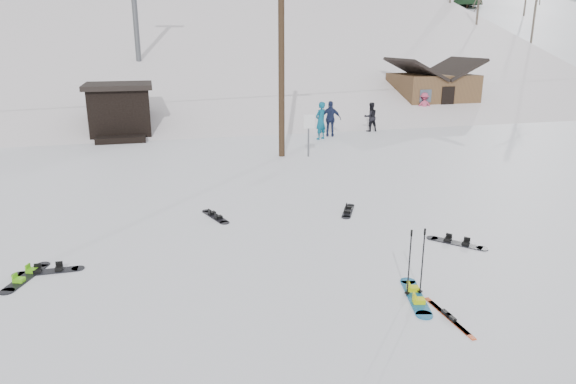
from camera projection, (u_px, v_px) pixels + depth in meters
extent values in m
plane|color=white|center=(365.00, 328.00, 9.16)|extent=(200.00, 200.00, 0.00)
cube|color=white|center=(185.00, 182.00, 63.53)|extent=(60.00, 85.24, 65.97)
cube|color=white|center=(479.00, 164.00, 67.95)|extent=(45.66, 93.98, 54.59)
cylinder|color=#3A2819|center=(281.00, 50.00, 21.33)|extent=(0.26, 0.26, 9.00)
cylinder|color=#595B60|center=(308.00, 136.00, 22.26)|extent=(0.07, 0.07, 1.80)
cube|color=white|center=(309.00, 121.00, 22.04)|extent=(0.50, 0.04, 0.60)
cube|color=black|center=(121.00, 112.00, 27.02)|extent=(3.00, 3.00, 2.50)
cube|color=black|center=(118.00, 86.00, 26.63)|extent=(3.40, 3.40, 0.25)
cube|color=black|center=(121.00, 139.00, 25.67)|extent=(2.40, 1.20, 0.30)
cylinder|color=#595B60|center=(134.00, 3.00, 33.89)|extent=(0.36, 0.36, 8.00)
cube|color=brown|center=(432.00, 95.00, 34.69)|extent=(5.00, 4.00, 2.70)
cube|color=black|center=(415.00, 69.00, 33.87)|extent=(2.69, 4.40, 1.43)
cube|color=black|center=(452.00, 68.00, 34.53)|extent=(2.69, 4.40, 1.43)
cube|color=black|center=(447.00, 102.00, 32.89)|extent=(0.90, 0.06, 1.90)
cube|color=#18689D|center=(416.00, 297.00, 10.22)|extent=(0.67, 1.43, 0.03)
cylinder|color=#18689D|center=(408.00, 281.00, 10.88)|extent=(0.32, 0.32, 0.03)
cylinder|color=#18689D|center=(424.00, 315.00, 9.55)|extent=(0.32, 0.32, 0.03)
cube|color=#C8D50B|center=(413.00, 289.00, 10.44)|extent=(0.26, 0.22, 0.09)
cube|color=#C8D50B|center=(419.00, 301.00, 9.96)|extent=(0.26, 0.22, 0.09)
cube|color=#B33912|center=(451.00, 319.00, 9.42)|extent=(0.14, 1.40, 0.02)
cube|color=black|center=(451.00, 317.00, 9.41)|extent=(0.08, 0.26, 0.06)
cube|color=#B33912|center=(446.00, 315.00, 9.55)|extent=(0.14, 1.40, 0.02)
cube|color=black|center=(447.00, 313.00, 9.54)|extent=(0.08, 0.26, 0.06)
cylinder|color=black|center=(409.00, 265.00, 10.10)|extent=(0.03, 0.03, 1.38)
cylinder|color=black|center=(407.00, 293.00, 10.27)|extent=(0.10, 0.10, 0.01)
cylinder|color=black|center=(412.00, 233.00, 9.91)|extent=(0.04, 0.04, 0.13)
cylinder|color=black|center=(422.00, 263.00, 10.17)|extent=(0.03, 0.03, 1.38)
cylinder|color=black|center=(420.00, 291.00, 10.34)|extent=(0.10, 0.10, 0.01)
cylinder|color=black|center=(425.00, 232.00, 9.98)|extent=(0.04, 0.04, 0.13)
cube|color=black|center=(49.00, 272.00, 11.35)|extent=(1.22, 0.28, 0.03)
cylinder|color=black|center=(78.00, 268.00, 11.50)|extent=(0.28, 0.28, 0.03)
cylinder|color=black|center=(18.00, 275.00, 11.20)|extent=(0.28, 0.28, 0.03)
cube|color=black|center=(59.00, 268.00, 11.39)|extent=(0.15, 0.20, 0.08)
cube|color=black|center=(37.00, 270.00, 11.28)|extent=(0.15, 0.20, 0.08)
cube|color=black|center=(215.00, 217.00, 14.85)|extent=(0.64, 1.23, 0.02)
cylinder|color=black|center=(207.00, 211.00, 15.33)|extent=(0.28, 0.28, 0.02)
cylinder|color=black|center=(225.00, 223.00, 14.37)|extent=(0.28, 0.28, 0.02)
cube|color=black|center=(212.00, 213.00, 15.01)|extent=(0.23, 0.20, 0.08)
cube|color=black|center=(219.00, 217.00, 14.66)|extent=(0.23, 0.20, 0.08)
cube|color=black|center=(26.00, 277.00, 11.07)|extent=(0.75, 1.32, 0.03)
cylinder|color=black|center=(43.00, 265.00, 11.69)|extent=(0.30, 0.30, 0.03)
cylinder|color=black|center=(7.00, 291.00, 10.45)|extent=(0.30, 0.30, 0.03)
cube|color=#63C817|center=(32.00, 270.00, 11.28)|extent=(0.26, 0.23, 0.09)
cube|color=#63C817|center=(19.00, 280.00, 10.83)|extent=(0.26, 0.23, 0.09)
cube|color=black|center=(457.00, 243.00, 12.92)|extent=(1.04, 1.14, 0.03)
cylinder|color=black|center=(482.00, 249.00, 12.58)|extent=(0.29, 0.29, 0.03)
cylinder|color=black|center=(432.00, 238.00, 13.26)|extent=(0.29, 0.29, 0.03)
cube|color=black|center=(466.00, 243.00, 12.78)|extent=(0.26, 0.25, 0.08)
cube|color=black|center=(448.00, 239.00, 13.03)|extent=(0.26, 0.25, 0.08)
cube|color=black|center=(348.00, 211.00, 15.34)|extent=(0.76, 1.15, 0.02)
cylinder|color=black|center=(350.00, 205.00, 15.87)|extent=(0.26, 0.26, 0.02)
cylinder|color=black|center=(346.00, 217.00, 14.80)|extent=(0.26, 0.26, 0.02)
cube|color=black|center=(349.00, 207.00, 15.52)|extent=(0.23, 0.21, 0.08)
cube|color=black|center=(347.00, 212.00, 15.13)|extent=(0.23, 0.21, 0.08)
imported|color=#0B5470|center=(321.00, 121.00, 26.14)|extent=(0.83, 0.76, 1.91)
imported|color=black|center=(371.00, 117.00, 28.46)|extent=(0.80, 0.64, 1.60)
imported|color=#B84162|center=(424.00, 106.00, 32.50)|extent=(1.17, 0.75, 1.72)
imported|color=#1D2548|center=(331.00, 119.00, 26.94)|extent=(1.18, 0.84, 1.86)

